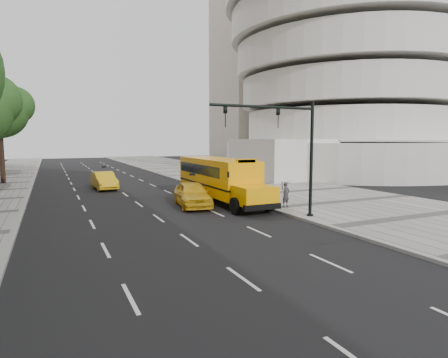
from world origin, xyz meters
name	(u,v)px	position (x,y,z in m)	size (l,w,h in m)	color
ground	(153,203)	(0.00, 0.00, 0.00)	(140.00, 140.00, 0.00)	black
sidewalk_museum	(297,192)	(12.00, 0.00, 0.07)	(12.00, 140.00, 0.15)	gray
curb_museum	(232,196)	(6.00, 0.00, 0.07)	(0.30, 140.00, 0.15)	gray
curb_far	(22,212)	(-8.00, 0.00, 0.07)	(0.30, 140.00, 0.15)	gray
guggenheim	(321,75)	(29.37, 18.51, 13.58)	(33.20, 42.20, 35.00)	silver
tree_c	(0,110)	(-10.40, 16.67, 7.12)	(5.86, 5.21, 9.68)	black
school_bus	(219,176)	(4.50, -0.94, 1.76)	(2.96, 11.56, 3.19)	#FEA705
taxi_near	(192,194)	(2.00, -2.34, 0.82)	(1.93, 4.80, 1.64)	gold
taxi_far	(104,181)	(-2.07, 9.01, 0.76)	(1.62, 4.64, 1.53)	gold
pedestrian	(286,195)	(6.93, -5.81, 0.94)	(0.58, 0.38, 1.58)	#322F37
traffic_signal	(290,145)	(5.19, -8.62, 4.09)	(6.18, 0.36, 6.40)	black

